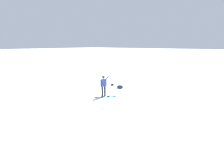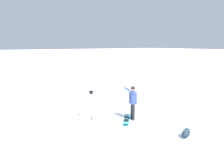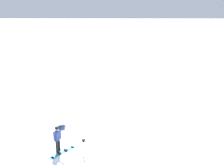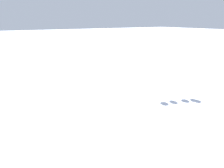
{
  "view_description": "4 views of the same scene",
  "coord_description": "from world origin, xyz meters",
  "px_view_note": "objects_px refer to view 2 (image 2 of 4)",
  "views": [
    {
      "loc": [
        10.16,
        7.63,
        3.91
      ],
      "look_at": [
        0.24,
        -0.13,
        0.99
      ],
      "focal_mm": 27.5,
      "sensor_mm": 36.0,
      "label": 1
    },
    {
      "loc": [
        -7.09,
        5.81,
        3.5
      ],
      "look_at": [
        0.51,
        0.5,
        1.83
      ],
      "focal_mm": 35.53,
      "sensor_mm": 36.0,
      "label": 2
    },
    {
      "loc": [
        12.84,
        2.54,
        8.08
      ],
      "look_at": [
        1.33,
        2.42,
        4.38
      ],
      "focal_mm": 39.21,
      "sensor_mm": 36.0,
      "label": 3
    },
    {
      "loc": [
        -3.19,
        -4.38,
        6.81
      ],
      "look_at": [
        1.39,
        2.54,
        4.55
      ],
      "focal_mm": 38.38,
      "sensor_mm": 36.0,
      "label": 4
    }
  ],
  "objects_px": {
    "snowboard": "(127,119)",
    "camera_tripod": "(91,99)",
    "snowboarder": "(133,99)",
    "gear_bag_large": "(186,133)"
  },
  "relations": [
    {
      "from": "gear_bag_large",
      "to": "snowboarder",
      "type": "bearing_deg",
      "value": 8.11
    },
    {
      "from": "snowboarder",
      "to": "snowboard",
      "type": "xyz_separation_m",
      "value": [
        0.11,
        0.26,
        -0.95
      ]
    },
    {
      "from": "snowboard",
      "to": "camera_tripod",
      "type": "relative_size",
      "value": 1.0
    },
    {
      "from": "snowboard",
      "to": "camera_tripod",
      "type": "height_order",
      "value": "camera_tripod"
    },
    {
      "from": "snowboard",
      "to": "camera_tripod",
      "type": "distance_m",
      "value": 1.91
    },
    {
      "from": "snowboard",
      "to": "gear_bag_large",
      "type": "bearing_deg",
      "value": -167.09
    },
    {
      "from": "snowboarder",
      "to": "snowboard",
      "type": "height_order",
      "value": "snowboarder"
    },
    {
      "from": "snowboarder",
      "to": "camera_tripod",
      "type": "height_order",
      "value": "snowboarder"
    },
    {
      "from": "snowboard",
      "to": "gear_bag_large",
      "type": "height_order",
      "value": "gear_bag_large"
    },
    {
      "from": "gear_bag_large",
      "to": "camera_tripod",
      "type": "distance_m",
      "value": 4.32
    }
  ]
}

